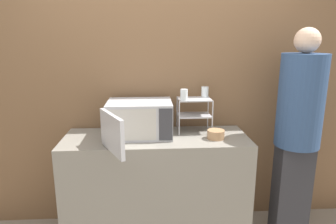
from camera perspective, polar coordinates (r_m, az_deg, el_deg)
name	(u,v)px	position (r m, az deg, el deg)	size (l,w,h in m)	color
wall_back	(155,88)	(2.78, -2.54, 4.52)	(8.00, 0.06, 2.60)	brown
counter	(157,187)	(2.73, -2.20, -14.11)	(1.56, 0.58, 0.94)	gray
microwave	(138,119)	(2.53, -5.65, -1.39)	(0.57, 0.78, 0.30)	#ADADB2
dish_rack	(194,108)	(2.64, 5.04, 0.80)	(0.30, 0.21, 0.30)	#B2B2B7
glass_front_left	(184,95)	(2.54, 3.07, 3.31)	(0.06, 0.06, 0.09)	silver
glass_back_right	(205,92)	(2.69, 7.04, 3.84)	(0.06, 0.06, 0.09)	silver
bowl	(216,134)	(2.52, 9.09, -4.25)	(0.14, 0.14, 0.07)	#AD7F56
person	(298,126)	(2.74, 23.53, -2.44)	(0.37, 0.37, 1.84)	#2D2D33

